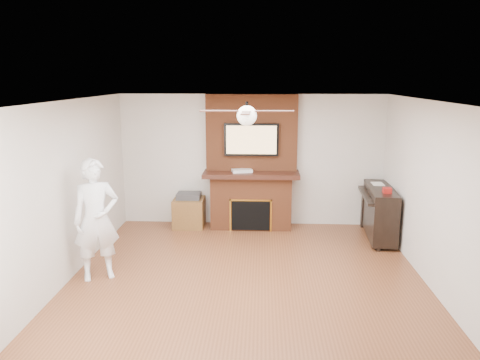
{
  "coord_description": "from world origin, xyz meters",
  "views": [
    {
      "loc": [
        0.21,
        -6.05,
        2.81
      ],
      "look_at": [
        -0.13,
        0.9,
        1.27
      ],
      "focal_mm": 35.0,
      "sensor_mm": 36.0,
      "label": 1
    }
  ],
  "objects_px": {
    "fireplace": "(251,176)",
    "side_table": "(189,211)",
    "person": "(96,220)",
    "piano": "(379,211)"
  },
  "relations": [
    {
      "from": "fireplace",
      "to": "piano",
      "type": "distance_m",
      "value": 2.4
    },
    {
      "from": "person",
      "to": "side_table",
      "type": "distance_m",
      "value": 2.62
    },
    {
      "from": "fireplace",
      "to": "piano",
      "type": "xyz_separation_m",
      "value": [
        2.28,
        -0.57,
        -0.5
      ]
    },
    {
      "from": "fireplace",
      "to": "person",
      "type": "distance_m",
      "value": 3.24
    },
    {
      "from": "fireplace",
      "to": "side_table",
      "type": "bearing_deg",
      "value": -176.75
    },
    {
      "from": "fireplace",
      "to": "side_table",
      "type": "xyz_separation_m",
      "value": [
        -1.18,
        -0.07,
        -0.69
      ]
    },
    {
      "from": "side_table",
      "to": "piano",
      "type": "relative_size",
      "value": 0.46
    },
    {
      "from": "fireplace",
      "to": "side_table",
      "type": "distance_m",
      "value": 1.37
    },
    {
      "from": "fireplace",
      "to": "person",
      "type": "relative_size",
      "value": 1.45
    },
    {
      "from": "piano",
      "to": "person",
      "type": "bearing_deg",
      "value": -152.21
    }
  ]
}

